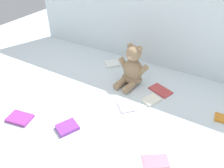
{
  "coord_description": "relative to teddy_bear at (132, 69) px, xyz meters",
  "views": [
    {
      "loc": [
        0.53,
        -0.99,
        0.83
      ],
      "look_at": [
        0.01,
        -0.1,
        0.1
      ],
      "focal_mm": 35.24,
      "sensor_mm": 36.0,
      "label": 1
    }
  ],
  "objects": [
    {
      "name": "ground_plane",
      "position": [
        -0.04,
        -0.1,
        -0.1
      ],
      "size": [
        3.2,
        3.2,
        0.0
      ],
      "primitive_type": "plane",
      "color": "silver"
    },
    {
      "name": "backdrop_drape",
      "position": [
        -0.04,
        0.31,
        0.27
      ],
      "size": [
        1.89,
        0.03,
        0.73
      ],
      "primitive_type": "cube",
      "color": "white",
      "rests_on": "ground_plane"
    },
    {
      "name": "teddy_bear",
      "position": [
        0.0,
        0.0,
        0.0
      ],
      "size": [
        0.22,
        0.21,
        0.27
      ],
      "rotation": [
        0.0,
        0.0,
        -0.12
      ],
      "color": "#9E7F5B",
      "rests_on": "ground_plane"
    },
    {
      "name": "book_case_0",
      "position": [
        -0.06,
        0.16,
        -0.09
      ],
      "size": [
        0.15,
        0.13,
        0.01
      ],
      "primitive_type": "cube",
      "rotation": [
        0.0,
        0.0,
        4.37
      ],
      "color": "#CC8931",
      "rests_on": "ground_plane"
    },
    {
      "name": "book_case_1",
      "position": [
        0.08,
        -0.23,
        -0.09
      ],
      "size": [
        0.14,
        0.14,
        0.01
      ],
      "primitive_type": "cube",
      "rotation": [
        0.0,
        0.0,
        0.79
      ],
      "color": "#9A95A6",
      "rests_on": "ground_plane"
    },
    {
      "name": "book_case_2",
      "position": [
        -0.1,
        -0.54,
        -0.09
      ],
      "size": [
        0.12,
        0.13,
        0.02
      ],
      "primitive_type": "cube",
      "rotation": [
        0.0,
        0.0,
        2.7
      ],
      "color": "purple",
      "rests_on": "ground_plane"
    },
    {
      "name": "book_case_3",
      "position": [
        -0.36,
        -0.61,
        -0.09
      ],
      "size": [
        0.14,
        0.11,
        0.02
      ],
      "primitive_type": "cube",
      "rotation": [
        0.0,
        0.0,
        1.77
      ],
      "color": "#913390",
      "rests_on": "ground_plane"
    },
    {
      "name": "book_case_4",
      "position": [
        0.36,
        -0.49,
        -0.1
      ],
      "size": [
        0.13,
        0.12,
        0.01
      ],
      "primitive_type": "cube",
      "rotation": [
        0.0,
        0.0,
        2.17
      ],
      "color": "#A66D85",
      "rests_on": "ground_plane"
    },
    {
      "name": "book_case_6",
      "position": [
        0.19,
        -0.11,
        -0.09
      ],
      "size": [
        0.11,
        0.12,
        0.01
      ],
      "primitive_type": "cube",
      "rotation": [
        0.0,
        0.0,
        2.7
      ],
      "color": "white",
      "rests_on": "ground_plane"
    },
    {
      "name": "book_case_7",
      "position": [
        -0.23,
        0.13,
        -0.09
      ],
      "size": [
        0.14,
        0.14,
        0.02
      ],
      "primitive_type": "cube",
      "rotation": [
        0.0,
        0.0,
        0.81
      ],
      "color": "white",
      "rests_on": "ground_plane"
    },
    {
      "name": "book_case_8",
      "position": [
        0.2,
        0.0,
        -0.09
      ],
      "size": [
        0.15,
        0.12,
        0.01
      ],
      "primitive_type": "cube",
      "rotation": [
        0.0,
        0.0,
        4.34
      ],
      "color": "#BD3E3D",
      "rests_on": "ground_plane"
    }
  ]
}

